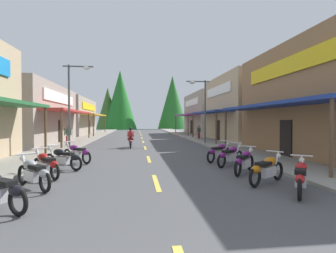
{
  "coord_description": "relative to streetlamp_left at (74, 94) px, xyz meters",
  "views": [
    {
      "loc": [
        -0.65,
        -1.02,
        2.07
      ],
      "look_at": [
        2.3,
        23.47,
        1.51
      ],
      "focal_mm": 28.13,
      "sensor_mm": 36.0,
      "label": 1
    }
  ],
  "objects": [
    {
      "name": "ground",
      "position": [
        4.97,
        5.83,
        -3.93
      ],
      "size": [
        9.78,
        77.55,
        0.1
      ],
      "primitive_type": "cube",
      "color": "#4C4C4F"
    },
    {
      "name": "sidewalk_left",
      "position": [
        -1.25,
        5.83,
        -3.82
      ],
      "size": [
        2.67,
        77.55,
        0.12
      ],
      "primitive_type": "cube",
      "color": "gray",
      "rests_on": "ground"
    },
    {
      "name": "sidewalk_right",
      "position": [
        11.2,
        5.83,
        -3.82
      ],
      "size": [
        2.67,
        77.55,
        0.12
      ],
      "primitive_type": "cube",
      "color": "gray",
      "rests_on": "ground"
    },
    {
      "name": "centerline_dashes",
      "position": [
        4.97,
        9.55,
        -3.88
      ],
      "size": [
        0.16,
        53.43,
        0.01
      ],
      "color": "#E0C64C",
      "rests_on": "ground"
    },
    {
      "name": "storefront_left_middle",
      "position": [
        -6.86,
        5.99,
        -1.25
      ],
      "size": [
        10.42,
        12.58,
        5.27
      ],
      "color": "gray",
      "rests_on": "ground"
    },
    {
      "name": "storefront_left_far",
      "position": [
        -5.87,
        20.74,
        -1.28
      ],
      "size": [
        8.44,
        13.98,
        5.21
      ],
      "color": "gray",
      "rests_on": "ground"
    },
    {
      "name": "storefront_right_middle",
      "position": [
        15.54,
        6.8,
        -0.62
      ],
      "size": [
        7.87,
        10.49,
        6.52
      ],
      "color": "tan",
      "rests_on": "ground"
    },
    {
      "name": "storefront_right_far",
      "position": [
        16.1,
        19.63,
        -0.84
      ],
      "size": [
        9.01,
        12.37,
        6.09
      ],
      "color": "gray",
      "rests_on": "ground"
    },
    {
      "name": "streetlamp_left",
      "position": [
        0.0,
        0.0,
        0.0
      ],
      "size": [
        2.07,
        0.3,
        5.93
      ],
      "color": "#474C51",
      "rests_on": "ground"
    },
    {
      "name": "streetlamp_right",
      "position": [
        9.93,
        3.32,
        -0.22
      ],
      "size": [
        2.07,
        0.3,
        5.54
      ],
      "color": "#474C51",
      "rests_on": "ground"
    },
    {
      "name": "motorcycle_parked_right_0",
      "position": [
        8.91,
        -12.11,
        -3.39
      ],
      "size": [
        1.32,
        1.8,
        1.04
      ],
      "rotation": [
        0.0,
        0.0,
        0.95
      ],
      "color": "black",
      "rests_on": "ground"
    },
    {
      "name": "motorcycle_parked_right_1",
      "position": [
        8.55,
        -10.87,
        -3.39
      ],
      "size": [
        1.82,
        1.3,
        1.04
      ],
      "rotation": [
        0.0,
        0.0,
        0.6
      ],
      "color": "black",
      "rests_on": "ground"
    },
    {
      "name": "motorcycle_parked_right_2",
      "position": [
        8.5,
        -9.2,
        -3.39
      ],
      "size": [
        1.49,
        1.67,
        1.04
      ],
      "rotation": [
        0.0,
        0.0,
        0.85
      ],
      "color": "black",
      "rests_on": "ground"
    },
    {
      "name": "motorcycle_parked_right_3",
      "position": [
        8.56,
        -7.5,
        -3.39
      ],
      "size": [
        1.73,
        1.42,
        1.04
      ],
      "rotation": [
        0.0,
        0.0,
        0.68
      ],
      "color": "black",
      "rests_on": "ground"
    },
    {
      "name": "motorcycle_parked_right_4",
      "position": [
        8.47,
        -6.16,
        -3.39
      ],
      "size": [
        1.72,
        1.43,
        1.04
      ],
      "rotation": [
        0.0,
        0.0,
        0.68
      ],
      "color": "black",
      "rests_on": "ground"
    },
    {
      "name": "motorcycle_parked_left_1",
      "position": [
        1.23,
        -10.64,
        -3.39
      ],
      "size": [
        1.55,
        1.62,
        1.04
      ],
      "rotation": [
        0.0,
        0.0,
        2.33
      ],
      "color": "black",
      "rests_on": "ground"
    },
    {
      "name": "motorcycle_parked_left_2",
      "position": [
        1.05,
        -9.01,
        -3.39
      ],
      "size": [
        1.47,
        1.69,
        1.04
      ],
      "rotation": [
        0.0,
        0.0,
        2.28
      ],
      "color": "black",
      "rests_on": "ground"
    },
    {
      "name": "motorcycle_parked_left_3",
      "position": [
        1.25,
        -7.49,
        -3.39
      ],
      "size": [
        1.88,
        1.2,
        1.04
      ],
      "rotation": [
        0.0,
        0.0,
        2.59
      ],
      "color": "black",
      "rests_on": "ground"
    },
    {
      "name": "motorcycle_parked_left_4",
      "position": [
        1.43,
        -5.72,
        -3.39
      ],
      "size": [
        1.67,
        1.49,
        1.04
      ],
      "rotation": [
        0.0,
        0.0,
        2.42
      ],
      "color": "black",
      "rests_on": "ground"
    },
    {
      "name": "rider_cruising_lead",
      "position": [
        3.89,
        1.07,
        -3.23
      ],
      "size": [
        0.6,
        2.14,
        1.57
      ],
      "rotation": [
        0.0,
        0.0,
        1.58
      ],
      "color": "black",
      "rests_on": "ground"
    },
    {
      "name": "pedestrian_browsing",
      "position": [
        11.0,
        8.7,
        -2.99
      ],
      "size": [
        0.46,
        0.43,
        1.56
      ],
      "rotation": [
        0.0,
        0.0,
        5.39
      ],
      "color": "maroon",
      "rests_on": "ground"
    },
    {
      "name": "pedestrian_waiting",
      "position": [
        -0.94,
        2.12,
        -2.87
      ],
      "size": [
        0.48,
        0.42,
        1.74
      ],
      "rotation": [
        0.0,
        0.0,
        2.2
      ],
      "color": "maroon",
      "rests_on": "ground"
    },
    {
      "name": "treeline_backdrop",
      "position": [
        4.2,
        45.09,
        2.36
      ],
      "size": [
        22.63,
        11.6,
        13.78
      ],
      "color": "#325C23",
      "rests_on": "ground"
    }
  ]
}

